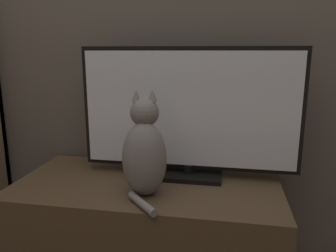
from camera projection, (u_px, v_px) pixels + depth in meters
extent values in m
cube|color=#60564C|center=(161.00, 0.00, 1.53)|extent=(4.80, 0.05, 2.60)
cube|color=brown|center=(148.00, 237.00, 1.45)|extent=(1.11, 0.55, 0.52)
cube|color=black|center=(188.00, 174.00, 1.45)|extent=(0.29, 0.18, 0.02)
cylinder|color=black|center=(188.00, 168.00, 1.45)|extent=(0.04, 0.04, 0.04)
cube|color=black|center=(189.00, 109.00, 1.40)|extent=(0.94, 0.02, 0.52)
cube|color=white|center=(189.00, 110.00, 1.38)|extent=(0.90, 0.01, 0.49)
ellipsoid|color=gray|center=(144.00, 159.00, 1.24)|extent=(0.19, 0.18, 0.29)
ellipsoid|color=silver|center=(146.00, 158.00, 1.30)|extent=(0.10, 0.06, 0.16)
sphere|color=gray|center=(145.00, 112.00, 1.23)|extent=(0.13, 0.13, 0.11)
cone|color=gray|center=(136.00, 96.00, 1.22)|extent=(0.04, 0.04, 0.04)
cone|color=gray|center=(152.00, 96.00, 1.22)|extent=(0.04, 0.04, 0.04)
cylinder|color=gray|center=(142.00, 204.00, 1.16)|extent=(0.14, 0.15, 0.03)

